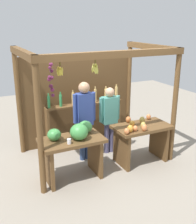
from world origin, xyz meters
name	(u,v)px	position (x,y,z in m)	size (l,w,h in m)	color
ground_plane	(95,155)	(0.00, 0.00, 0.00)	(12.00, 12.00, 0.00)	gray
market_stall	(86,91)	(-0.01, 0.38, 1.34)	(2.84, 1.82, 2.31)	brown
fruit_counter_left	(73,143)	(-0.72, -0.63, 0.68)	(1.14, 0.66, 1.07)	brown
fruit_counter_right	(141,135)	(0.73, -0.64, 0.58)	(1.14, 0.67, 0.94)	brown
bottle_shelf_unit	(85,112)	(0.07, 0.64, 0.80)	(1.82, 0.22, 1.36)	brown
vendor_man	(84,114)	(-0.25, -0.06, 0.99)	(0.48, 0.22, 1.65)	navy
vendor_woman	(109,115)	(0.36, 0.01, 0.87)	(0.48, 0.20, 1.47)	#4D4A6D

